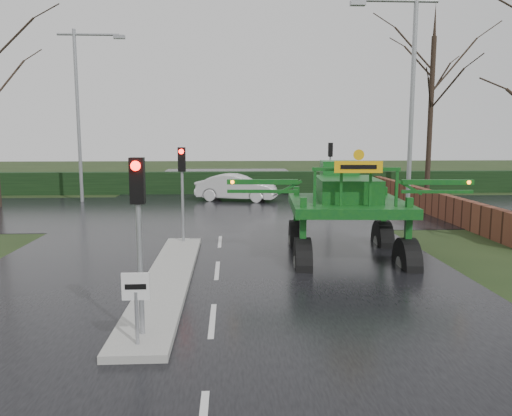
{
  "coord_description": "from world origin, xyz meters",
  "views": [
    {
      "loc": [
        0.4,
        -10.21,
        3.91
      ],
      "look_at": [
        1.09,
        3.01,
        2.0
      ],
      "focal_mm": 35.0,
      "sensor_mm": 36.0,
      "label": 1
    }
  ],
  "objects_px": {
    "street_light_right": "(406,89)",
    "traffic_signal_mid": "(182,174)",
    "keep_left_sign": "(136,297)",
    "street_light_left_far": "(83,100)",
    "crop_sprayer": "(303,197)",
    "white_sedan": "(237,201)",
    "traffic_signal_near": "(138,208)",
    "traffic_signal_far": "(330,158)"
  },
  "relations": [
    {
      "from": "street_light_right",
      "to": "traffic_signal_mid",
      "type": "bearing_deg",
      "value": -154.6
    },
    {
      "from": "keep_left_sign",
      "to": "street_light_left_far",
      "type": "xyz_separation_m",
      "value": [
        -6.89,
        21.5,
        4.93
      ]
    },
    {
      "from": "keep_left_sign",
      "to": "crop_sprayer",
      "type": "xyz_separation_m",
      "value": [
        3.89,
        6.15,
        1.03
      ]
    },
    {
      "from": "crop_sprayer",
      "to": "white_sedan",
      "type": "bearing_deg",
      "value": 100.66
    },
    {
      "from": "traffic_signal_near",
      "to": "crop_sprayer",
      "type": "xyz_separation_m",
      "value": [
        3.89,
        5.66,
        -0.51
      ]
    },
    {
      "from": "traffic_signal_far",
      "to": "crop_sprayer",
      "type": "height_order",
      "value": "crop_sprayer"
    },
    {
      "from": "street_light_right",
      "to": "white_sedan",
      "type": "height_order",
      "value": "street_light_right"
    },
    {
      "from": "street_light_right",
      "to": "crop_sprayer",
      "type": "bearing_deg",
      "value": -127.33
    },
    {
      "from": "street_light_left_far",
      "to": "traffic_signal_mid",
      "type": "bearing_deg",
      "value": -61.14
    },
    {
      "from": "street_light_left_far",
      "to": "crop_sprayer",
      "type": "height_order",
      "value": "street_light_left_far"
    },
    {
      "from": "street_light_right",
      "to": "street_light_left_far",
      "type": "relative_size",
      "value": 1.0
    },
    {
      "from": "traffic_signal_far",
      "to": "white_sedan",
      "type": "height_order",
      "value": "traffic_signal_far"
    },
    {
      "from": "keep_left_sign",
      "to": "crop_sprayer",
      "type": "height_order",
      "value": "crop_sprayer"
    },
    {
      "from": "keep_left_sign",
      "to": "white_sedan",
      "type": "height_order",
      "value": "keep_left_sign"
    },
    {
      "from": "keep_left_sign",
      "to": "white_sedan",
      "type": "distance_m",
      "value": 21.61
    },
    {
      "from": "crop_sprayer",
      "to": "traffic_signal_near",
      "type": "bearing_deg",
      "value": -120.59
    },
    {
      "from": "traffic_signal_near",
      "to": "traffic_signal_mid",
      "type": "distance_m",
      "value": 8.5
    },
    {
      "from": "traffic_signal_near",
      "to": "white_sedan",
      "type": "xyz_separation_m",
      "value": [
        2.07,
        20.99,
        -2.59
      ]
    },
    {
      "from": "white_sedan",
      "to": "traffic_signal_mid",
      "type": "bearing_deg",
      "value": -174.41
    },
    {
      "from": "keep_left_sign",
      "to": "street_light_right",
      "type": "relative_size",
      "value": 0.14
    },
    {
      "from": "traffic_signal_far",
      "to": "white_sedan",
      "type": "distance_m",
      "value": 6.28
    },
    {
      "from": "traffic_signal_mid",
      "to": "street_light_right",
      "type": "xyz_separation_m",
      "value": [
        9.49,
        4.51,
        3.4
      ]
    },
    {
      "from": "keep_left_sign",
      "to": "crop_sprayer",
      "type": "relative_size",
      "value": 0.17
    },
    {
      "from": "traffic_signal_near",
      "to": "crop_sprayer",
      "type": "relative_size",
      "value": 0.45
    },
    {
      "from": "traffic_signal_mid",
      "to": "traffic_signal_far",
      "type": "distance_m",
      "value": 14.75
    },
    {
      "from": "street_light_right",
      "to": "crop_sprayer",
      "type": "relative_size",
      "value": 1.27
    },
    {
      "from": "traffic_signal_mid",
      "to": "traffic_signal_far",
      "type": "bearing_deg",
      "value": 58.07
    },
    {
      "from": "street_light_left_far",
      "to": "keep_left_sign",
      "type": "bearing_deg",
      "value": -72.22
    },
    {
      "from": "traffic_signal_mid",
      "to": "traffic_signal_far",
      "type": "xyz_separation_m",
      "value": [
        7.8,
        12.52,
        0.0
      ]
    },
    {
      "from": "traffic_signal_near",
      "to": "crop_sprayer",
      "type": "height_order",
      "value": "crop_sprayer"
    },
    {
      "from": "white_sedan",
      "to": "traffic_signal_near",
      "type": "bearing_deg",
      "value": -170.62
    },
    {
      "from": "crop_sprayer",
      "to": "traffic_signal_far",
      "type": "bearing_deg",
      "value": 79.63
    },
    {
      "from": "keep_left_sign",
      "to": "traffic_signal_near",
      "type": "xyz_separation_m",
      "value": [
        0.0,
        0.49,
        1.53
      ]
    },
    {
      "from": "traffic_signal_mid",
      "to": "crop_sprayer",
      "type": "relative_size",
      "value": 0.45
    },
    {
      "from": "traffic_signal_far",
      "to": "street_light_right",
      "type": "height_order",
      "value": "street_light_right"
    },
    {
      "from": "keep_left_sign",
      "to": "white_sedan",
      "type": "xyz_separation_m",
      "value": [
        2.07,
        21.48,
        -1.06
      ]
    },
    {
      "from": "traffic_signal_far",
      "to": "white_sedan",
      "type": "bearing_deg",
      "value": 0.28
    },
    {
      "from": "traffic_signal_far",
      "to": "crop_sprayer",
      "type": "xyz_separation_m",
      "value": [
        -3.91,
        -15.36,
        -0.51
      ]
    },
    {
      "from": "traffic_signal_far",
      "to": "crop_sprayer",
      "type": "bearing_deg",
      "value": 75.72
    },
    {
      "from": "white_sedan",
      "to": "keep_left_sign",
      "type": "bearing_deg",
      "value": -170.49
    },
    {
      "from": "traffic_signal_mid",
      "to": "street_light_right",
      "type": "relative_size",
      "value": 0.35
    },
    {
      "from": "traffic_signal_near",
      "to": "traffic_signal_mid",
      "type": "relative_size",
      "value": 1.0
    }
  ]
}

